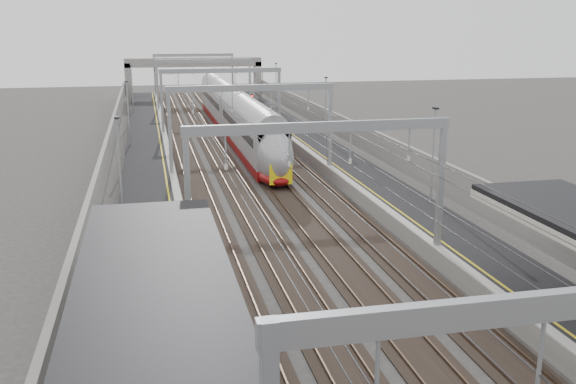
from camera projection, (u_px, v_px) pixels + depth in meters
name	position (u px, v px, depth m)	size (l,w,h in m)	color
platform_left	(149.00, 172.00, 51.89)	(4.00, 120.00, 1.00)	black
platform_right	(339.00, 163.00, 55.24)	(4.00, 120.00, 1.00)	black
tracks	(247.00, 172.00, 53.68)	(11.40, 140.00, 0.20)	black
overhead_line	(235.00, 92.00, 58.40)	(13.00, 140.00, 6.60)	gray
overbridge	(194.00, 68.00, 104.33)	(22.00, 2.20, 6.90)	slate
wall_left	(107.00, 160.00, 50.94)	(0.30, 120.00, 3.20)	slate
wall_right	(374.00, 149.00, 55.64)	(0.30, 120.00, 3.20)	slate
train	(237.00, 120.00, 68.98)	(2.73, 49.73, 4.32)	maroon
signal_green	(170.00, 109.00, 76.18)	(0.32, 0.32, 3.48)	black
signal_red_near	(237.00, 105.00, 80.00)	(0.32, 0.32, 3.48)	black
signal_red_far	(252.00, 102.00, 82.26)	(0.32, 0.32, 3.48)	black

